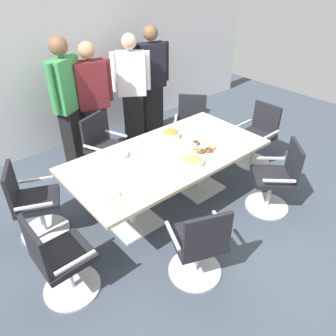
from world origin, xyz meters
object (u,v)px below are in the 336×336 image
Objects in this scene: snack_bowl_pretzels at (171,134)px; plate_stack at (118,154)px; office_chair_4 at (199,247)px; conference_table at (168,163)px; office_chair_2 at (33,206)px; snack_bowl_cookies at (193,161)px; office_chair_1 at (104,151)px; office_chair_6 at (257,138)px; person_standing_2 at (132,89)px; donut_platter at (202,147)px; person_standing_0 at (68,103)px; office_chair_5 at (276,181)px; office_chair_3 at (60,262)px; person_standing_1 at (93,102)px; napkin_pile at (109,194)px; office_chair_0 at (191,129)px; person_standing_3 at (152,81)px.

snack_bowl_pretzels reaches higher than plate_stack.
conference_table is at bearing 86.35° from office_chair_4.
office_chair_2 reaches higher than conference_table.
conference_table is 0.39m from snack_bowl_cookies.
office_chair_1 is 2.28m from office_chair_6.
office_chair_1 is at bearing 73.90° from plate_stack.
office_chair_2 is 1.00× the size of office_chair_6.
snack_bowl_pretzels is (-0.39, -1.40, -0.12)m from person_standing_2.
office_chair_4 is at bearing -91.63° from plate_stack.
person_standing_0 is at bearing 114.23° from donut_platter.
office_chair_5 is (1.22, -2.00, 0.00)m from office_chair_1.
office_chair_3 is at bearing 17.02° from office_chair_2.
snack_bowl_cookies is 1.06× the size of plate_stack.
person_standing_0 is at bearing 110.47° from office_chair_4.
conference_table is 1.35× the size of person_standing_2.
office_chair_2 reaches higher than snack_bowl_cookies.
person_standing_1 is 5.41× the size of donut_platter.
office_chair_3 is (-1.34, -1.47, 0.00)m from office_chair_1.
person_standing_0 is 7.56× the size of snack_bowl_cookies.
napkin_pile is (-1.25, -0.53, -0.03)m from snack_bowl_pretzels.
office_chair_6 is 1.36m from donut_platter.
office_chair_1 is at bearing 63.75° from person_standing_2.
office_chair_1 is 3.67× the size of snack_bowl_cookies.
office_chair_0 is 1.00× the size of office_chair_2.
office_chair_5 is 3.90× the size of plate_stack.
snack_bowl_cookies is at bearing 98.15° from office_chair_6.
person_standing_0 is (1.17, 2.03, 0.58)m from office_chair_3.
plate_stack is at bearing 80.84° from person_standing_2.
office_chair_5 is (0.96, -0.91, -0.22)m from conference_table.
person_standing_0 is at bearing 117.45° from snack_bowl_pretzels.
office_chair_0 is 1.30m from donut_platter.
person_standing_3 reaches higher than office_chair_6.
person_standing_2 is (-1.02, 1.77, 0.52)m from office_chair_6.
donut_platter is 1.36m from napkin_pile.
office_chair_3 is at bearing -160.64° from snack_bowl_pretzels.
snack_bowl_cookies is 0.38m from donut_platter.
person_standing_2 is (-0.29, 2.59, 0.52)m from office_chair_5.
napkin_pile is (-0.70, -1.34, 0.37)m from office_chair_1.
office_chair_4 is at bearing 94.24° from office_chair_0.
office_chair_4 is 2.75m from person_standing_1.
office_chair_3 is 1.00× the size of office_chair_4.
office_chair_1 is at bearing 74.46° from office_chair_5.
office_chair_4 reaches higher than conference_table.
office_chair_6 is at bearing 111.64° from person_standing_0.
conference_table is 2.64× the size of office_chair_3.
snack_bowl_pretzels is 0.69× the size of donut_platter.
conference_table is 1.59m from office_chair_2.
office_chair_1 is 1.00× the size of office_chair_3.
office_chair_0 is at bearing 161.23° from person_standing_1.
office_chair_0 is 1.56m from person_standing_1.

